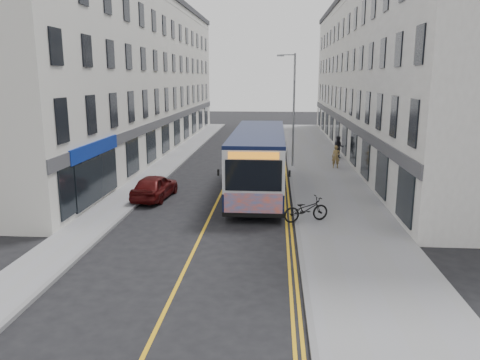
% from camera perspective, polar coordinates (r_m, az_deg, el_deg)
% --- Properties ---
extents(ground, '(140.00, 140.00, 0.00)m').
position_cam_1_polar(ground, '(20.72, -4.20, -5.56)').
color(ground, black).
rests_on(ground, ground).
extents(pavement_east, '(4.50, 64.00, 0.12)m').
position_cam_1_polar(pavement_east, '(32.27, 10.07, 0.93)').
color(pavement_east, gray).
rests_on(pavement_east, ground).
extents(pavement_west, '(2.00, 64.00, 0.12)m').
position_cam_1_polar(pavement_west, '(33.09, -9.70, 1.23)').
color(pavement_west, gray).
rests_on(pavement_west, ground).
extents(kerb_east, '(0.18, 64.00, 0.13)m').
position_cam_1_polar(kerb_east, '(32.12, 6.07, 1.01)').
color(kerb_east, slate).
rests_on(kerb_east, ground).
extents(kerb_west, '(0.18, 64.00, 0.13)m').
position_cam_1_polar(kerb_west, '(32.86, -8.01, 1.22)').
color(kerb_west, slate).
rests_on(kerb_west, ground).
extents(road_centre_line, '(0.12, 64.00, 0.01)m').
position_cam_1_polar(road_centre_line, '(32.26, -1.05, 1.02)').
color(road_centre_line, gold).
rests_on(road_centre_line, ground).
extents(road_dbl_yellow_inner, '(0.10, 64.00, 0.01)m').
position_cam_1_polar(road_dbl_yellow_inner, '(32.12, 5.27, 0.92)').
color(road_dbl_yellow_inner, gold).
rests_on(road_dbl_yellow_inner, ground).
extents(road_dbl_yellow_outer, '(0.10, 64.00, 0.01)m').
position_cam_1_polar(road_dbl_yellow_outer, '(32.13, 5.62, 0.91)').
color(road_dbl_yellow_outer, gold).
rests_on(road_dbl_yellow_outer, ground).
extents(terrace_east, '(6.00, 46.00, 13.00)m').
position_cam_1_polar(terrace_east, '(41.36, 16.61, 12.08)').
color(terrace_east, silver).
rests_on(terrace_east, ground).
extents(terrace_west, '(6.00, 46.00, 13.00)m').
position_cam_1_polar(terrace_west, '(42.22, -12.43, 12.30)').
color(terrace_west, silver).
rests_on(terrace_west, ground).
extents(streetlamp, '(1.32, 0.18, 8.00)m').
position_cam_1_polar(streetlamp, '(33.56, 6.44, 8.93)').
color(streetlamp, gray).
rests_on(streetlamp, ground).
extents(city_bus, '(2.81, 12.06, 3.50)m').
position_cam_1_polar(city_bus, '(26.14, 2.28, 2.57)').
color(city_bus, '#0B1233').
rests_on(city_bus, ground).
extents(bicycle, '(2.22, 1.47, 1.10)m').
position_cam_1_polar(bicycle, '(20.91, 8.05, -3.56)').
color(bicycle, black).
rests_on(bicycle, pavement_east).
extents(pedestrian_near, '(0.64, 0.48, 1.60)m').
position_cam_1_polar(pedestrian_near, '(33.57, 11.62, 2.80)').
color(pedestrian_near, olive).
rests_on(pedestrian_near, pavement_east).
extents(pedestrian_far, '(0.87, 0.69, 1.75)m').
position_cam_1_polar(pedestrian_far, '(37.68, 11.93, 3.93)').
color(pedestrian_far, black).
rests_on(pedestrian_far, pavement_east).
extents(car_white, '(1.49, 3.81, 1.24)m').
position_cam_1_polar(car_white, '(39.44, 4.63, 3.98)').
color(car_white, white).
rests_on(car_white, ground).
extents(car_maroon, '(1.96, 4.08, 1.34)m').
position_cam_1_polar(car_maroon, '(25.38, -10.36, -0.79)').
color(car_maroon, '#480C0C').
rests_on(car_maroon, ground).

